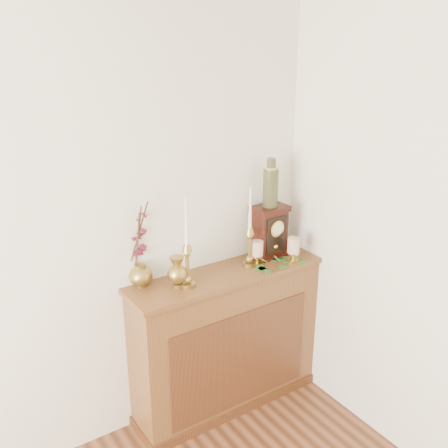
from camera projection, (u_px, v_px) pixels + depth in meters
console_shelf at (227, 344)px, 3.25m from camera, size 1.24×0.34×0.93m
candlestick_left at (187, 258)px, 2.84m from camera, size 0.09×0.09×0.52m
candlestick_center at (250, 241)px, 3.10m from camera, size 0.08×0.08×0.49m
bud_vase at (177, 272)px, 2.86m from camera, size 0.11×0.11×0.18m
ginger_jar at (139, 247)px, 2.86m from camera, size 0.20×0.21×0.49m
pillar_candle_left at (257, 251)px, 3.15m from camera, size 0.08×0.08×0.16m
pillar_candle_right at (293, 248)px, 3.19m from camera, size 0.08×0.08×0.16m
ivy_garland at (288, 260)px, 3.20m from camera, size 0.44×0.18×0.08m
mantel_clock at (269, 232)px, 3.24m from camera, size 0.22×0.16×0.33m
ceramic_vase at (271, 185)px, 3.14m from camera, size 0.09×0.09×0.30m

